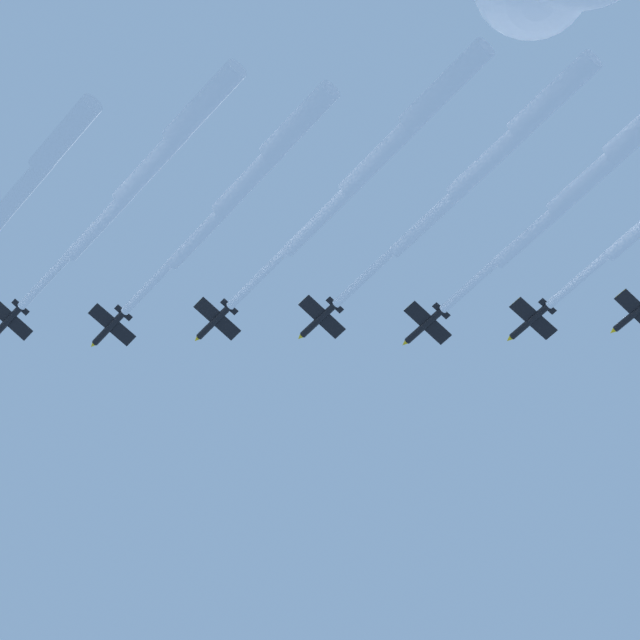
{
  "coord_description": "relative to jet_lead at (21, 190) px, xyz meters",
  "views": [
    {
      "loc": [
        27.1,
        150.83,
        -27.51
      ],
      "look_at": [
        0.0,
        0.0,
        160.5
      ],
      "focal_mm": 83.19,
      "sensor_mm": 36.0,
      "label": 1
    }
  ],
  "objects": [
    {
      "name": "jet_starboard_inner",
      "position": [
        -33.8,
        7.73,
        0.54
      ],
      "size": [
        33.43,
        56.62,
        4.35
      ],
      "color": "black"
    },
    {
      "name": "jet_port_mid",
      "position": [
        -53.1,
        15.58,
        1.55
      ],
      "size": [
        37.2,
        63.32,
        4.41
      ],
      "color": "black"
    },
    {
      "name": "jet_lead",
      "position": [
        0.0,
        0.0,
        0.0
      ],
      "size": [
        33.26,
        55.45,
        4.34
      ],
      "color": "black"
    },
    {
      "name": "jet_port_inner",
      "position": [
        -18.93,
        6.41,
        2.63
      ],
      "size": [
        36.44,
        59.95,
        4.42
      ],
      "color": "black"
    },
    {
      "name": "jet_port_outer",
      "position": [
        -83.99,
        17.43,
        -0.62
      ],
      "size": [
        32.88,
        55.47,
        4.4
      ],
      "color": "black"
    },
    {
      "name": "jet_starboard_mid",
      "position": [
        -69.26,
        17.39,
        1.49
      ],
      "size": [
        36.12,
        60.76,
        4.44
      ],
      "color": "black"
    }
  ]
}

